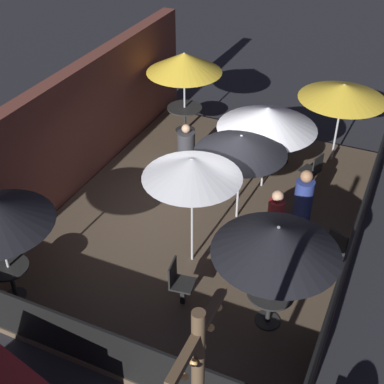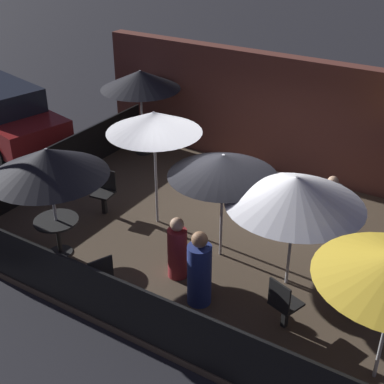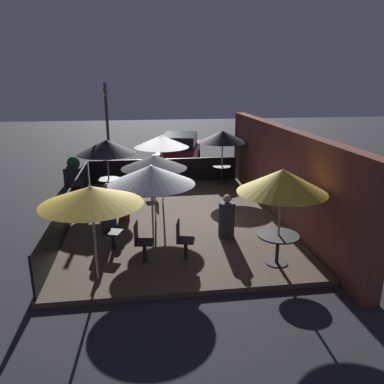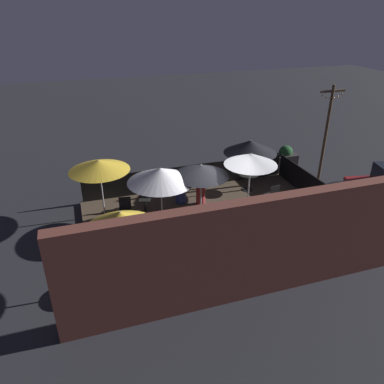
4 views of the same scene
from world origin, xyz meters
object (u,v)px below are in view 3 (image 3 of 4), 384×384
(planter_box, at_px, (74,172))
(patio_umbrella_4, at_px, (154,162))
(patio_chair_0, at_px, (110,230))
(patio_umbrella_1, at_px, (107,147))
(patron_0, at_px, (227,218))
(dining_table_0, at_px, (278,240))
(dining_table_2, at_px, (222,170))
(patio_chair_1, at_px, (83,198))
(dining_table_1, at_px, (109,183))
(patio_chair_3, at_px, (154,181))
(light_post, at_px, (107,126))
(patio_umbrella_3, at_px, (91,195))
(patio_chair_2, at_px, (183,239))
(parked_car_0, at_px, (180,150))
(patio_chair_4, at_px, (141,241))
(patron_2, at_px, (109,208))
(patio_umbrella_6, at_px, (162,141))
(patron_1, at_px, (124,203))
(patio_umbrella_2, at_px, (223,137))
(patio_umbrella_0, at_px, (282,181))
(patio_umbrella_5, at_px, (151,175))

(planter_box, bearing_deg, patio_umbrella_4, 31.23)
(patio_chair_0, bearing_deg, patio_umbrella_1, 113.16)
(planter_box, bearing_deg, patron_0, 37.25)
(planter_box, bearing_deg, dining_table_0, 35.20)
(dining_table_2, bearing_deg, patio_chair_1, -60.25)
(dining_table_0, xyz_separation_m, dining_table_1, (-5.54, -4.15, -0.01))
(patio_chair_1, distance_m, planter_box, 4.31)
(patio_chair_3, height_order, light_post, light_post)
(patio_umbrella_3, distance_m, light_post, 9.25)
(patio_chair_1, height_order, patio_chair_2, patio_chair_1)
(parked_car_0, bearing_deg, dining_table_2, 32.10)
(patio_chair_4, relative_size, patron_2, 0.72)
(patio_umbrella_6, distance_m, patron_2, 2.99)
(dining_table_2, distance_m, patron_0, 5.30)
(patron_1, bearing_deg, patio_chair_2, 20.67)
(patio_umbrella_1, xyz_separation_m, patio_umbrella_3, (5.70, 0.13, 0.01))
(patio_chair_1, height_order, light_post, light_post)
(patio_umbrella_1, xyz_separation_m, patio_chair_3, (-0.22, 1.58, -1.34))
(dining_table_0, relative_size, dining_table_2, 1.30)
(patio_chair_1, distance_m, light_post, 5.37)
(patio_umbrella_2, bearing_deg, patio_umbrella_1, -73.21)
(patio_chair_1, bearing_deg, patio_umbrella_4, -89.40)
(patio_umbrella_0, distance_m, dining_table_2, 7.00)
(patron_1, xyz_separation_m, light_post, (-5.74, -0.80, 1.61))
(patio_chair_2, height_order, patron_1, patron_1)
(patio_umbrella_6, xyz_separation_m, patron_2, (1.97, -1.64, -1.54))
(patio_umbrella_4, height_order, patio_chair_2, patio_umbrella_4)
(patron_2, xyz_separation_m, planter_box, (-5.50, -1.81, -0.21))
(patio_umbrella_6, relative_size, patron_0, 1.99)
(patron_0, relative_size, patron_2, 0.88)
(patio_umbrella_3, xyz_separation_m, patio_umbrella_5, (-1.83, 1.25, -0.08))
(patio_umbrella_2, relative_size, patron_1, 1.85)
(parked_car_0, bearing_deg, patio_chair_1, -16.49)
(dining_table_0, height_order, dining_table_1, dining_table_1)
(patio_umbrella_3, distance_m, patio_umbrella_6, 5.11)
(patio_umbrella_4, bearing_deg, patio_umbrella_5, -5.23)
(patio_umbrella_0, bearing_deg, patio_chair_2, -103.49)
(dining_table_2, bearing_deg, patron_0, -10.96)
(dining_table_0, xyz_separation_m, patio_chair_2, (-0.51, -2.11, -0.05))
(dining_table_1, xyz_separation_m, patio_chair_0, (4.24, 0.32, -0.07))
(dining_table_1, bearing_deg, patio_umbrella_3, 1.34)
(patio_chair_4, relative_size, parked_car_0, 0.21)
(patio_umbrella_5, bearing_deg, parked_car_0, 169.41)
(patio_umbrella_5, height_order, patron_1, patio_umbrella_5)
(patio_umbrella_0, distance_m, parked_car_0, 10.73)
(patio_umbrella_5, distance_m, patron_1, 2.24)
(patio_umbrella_6, distance_m, light_post, 4.88)
(dining_table_2, bearing_deg, patio_umbrella_3, -30.99)
(planter_box, distance_m, light_post, 2.41)
(patio_umbrella_4, relative_size, planter_box, 1.74)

